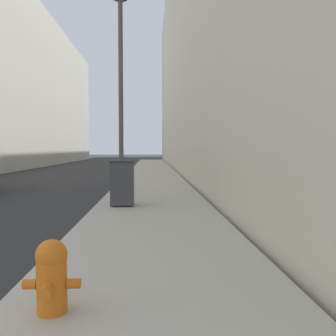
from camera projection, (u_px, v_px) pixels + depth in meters
sidewalk_right at (152, 177)px, 20.37m from camera, size 3.03×60.00×0.16m
building_right_stone at (253, 43)px, 28.20m from camera, size 12.00×60.00×19.18m
fire_hydrant at (52, 275)px, 3.35m from camera, size 0.51×0.40×0.66m
trash_bin at (122, 182)px, 9.66m from camera, size 0.60×0.61×1.17m
lamppost at (121, 66)px, 11.73m from camera, size 0.45×0.45×6.57m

